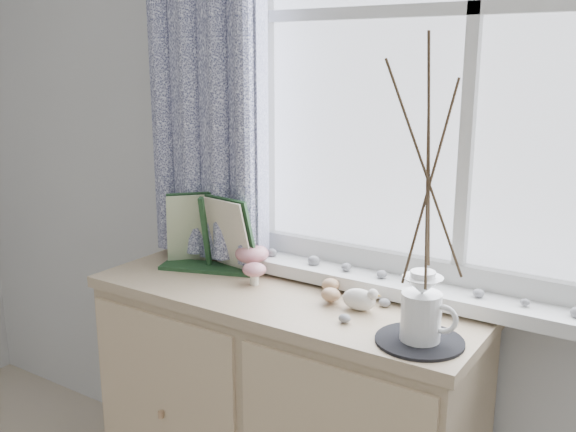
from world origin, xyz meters
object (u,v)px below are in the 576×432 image
object	(u,v)px
sideboard	(283,421)
twig_pitcher	(429,171)
botanical_book	(202,233)
toadstool_cluster	(253,258)

from	to	relation	value
sideboard	twig_pitcher	size ratio (longest dim) A/B	1.62
botanical_book	twig_pitcher	size ratio (longest dim) A/B	0.51
toadstool_cluster	twig_pitcher	size ratio (longest dim) A/B	0.22
toadstool_cluster	sideboard	bearing A→B (deg)	-22.57
twig_pitcher	toadstool_cluster	bearing A→B (deg)	155.09
sideboard	toadstool_cluster	bearing A→B (deg)	157.43
toadstool_cluster	twig_pitcher	distance (m)	0.74
botanical_book	twig_pitcher	xyz separation A→B (m)	(0.79, -0.12, 0.29)
sideboard	toadstool_cluster	world-z (taller)	toadstool_cluster
botanical_book	toadstool_cluster	distance (m)	0.18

